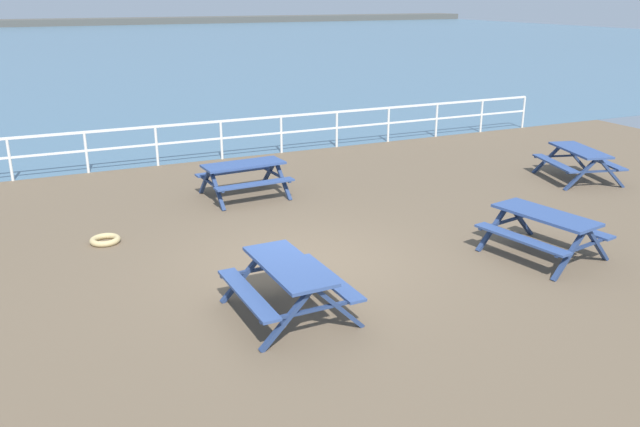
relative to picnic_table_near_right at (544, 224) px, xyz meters
name	(u,v)px	position (x,y,z in m)	size (l,w,h in m)	color
ground_plane	(305,269)	(-3.90, 1.41, -0.68)	(30.00, 24.00, 0.20)	brown
sea_band	(61,47)	(-3.90, 54.16, -0.58)	(142.00, 90.00, 0.01)	#476B84
distant_shoreline	(38,26)	(-3.90, 97.16, -0.58)	(142.00, 6.00, 1.80)	#4C4C47
seaward_railing	(189,135)	(-3.90, 9.16, 0.16)	(23.07, 0.07, 1.08)	white
picnic_table_near_right	(544,224)	(0.00, 0.00, 0.00)	(1.83, 2.05, 0.80)	#334C84
picnic_table_mid_centre	(579,157)	(4.27, 3.41, 0.00)	(1.92, 2.13, 0.80)	#334C84
picnic_table_far_left	(244,172)	(-3.59, 5.51, 0.00)	(1.90, 1.65, 0.80)	#334C84
picnic_table_corner	(289,277)	(-4.84, -0.19, 0.00)	(1.59, 1.85, 0.80)	#334C84
rope_coil	(105,240)	(-6.84, 3.84, -0.53)	(0.55, 0.55, 0.11)	tan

